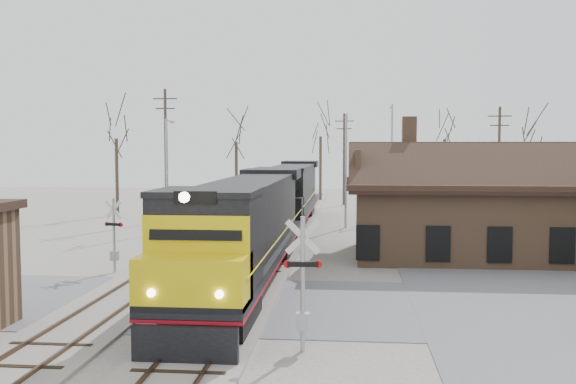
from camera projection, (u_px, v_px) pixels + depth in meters
name	position (u px, v px, depth m)	size (l,w,h in m)	color
ground	(232.00, 304.00, 25.09)	(140.00, 140.00, 0.00)	#A9A398
road	(232.00, 303.00, 25.09)	(60.00, 9.00, 0.03)	slate
track_main	(276.00, 244.00, 39.99)	(3.40, 90.00, 0.24)	#A9A398
track_siding	(205.00, 243.00, 40.41)	(3.40, 90.00, 0.24)	#A9A398
depot	(483.00, 214.00, 35.71)	(15.20, 9.31, 7.90)	#866145
locomotive_lead	(244.00, 230.00, 27.90)	(3.26, 21.79, 4.84)	black
locomotive_trailing	(290.00, 193.00, 49.81)	(3.26, 21.79, 4.58)	black
crossbuck_near	(303.00, 289.00, 19.12)	(1.16, 0.31, 4.08)	#A5A8AD
crossbuck_far	(114.00, 237.00, 31.29)	(1.02, 0.38, 3.65)	#A5A8AD
streetlight_a	(167.00, 168.00, 46.26)	(0.25, 2.04, 8.16)	#A5A8AD
streetlight_b	(346.00, 164.00, 48.39)	(0.25, 2.04, 8.64)	#A5A8AD
streetlight_c	(392.00, 155.00, 56.16)	(0.25, 2.04, 9.85)	#A5A8AD
utility_pole_a	(166.00, 153.00, 52.80)	(2.00, 0.24, 10.90)	#382D23
utility_pole_b	(344.00, 157.00, 67.65)	(2.00, 0.24, 9.68)	#382D23
utility_pole_c	(499.00, 160.00, 55.32)	(2.00, 0.24, 9.60)	#382D23
tree_a	(116.00, 126.00, 57.31)	(4.61, 4.61, 11.28)	#382D23
tree_b	(236.00, 131.00, 64.66)	(4.45, 4.45, 10.90)	#382D23
tree_c	(321.00, 126.00, 72.60)	(4.90, 4.90, 12.01)	#382D23
tree_d	(445.00, 128.00, 66.71)	(4.65, 4.65, 11.39)	#382D23
tree_e	(533.00, 135.00, 58.13)	(4.13, 4.13, 10.12)	#382D23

